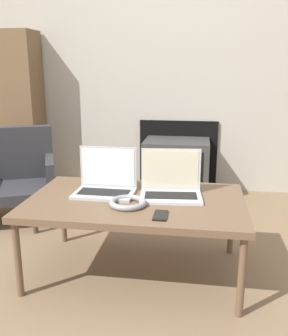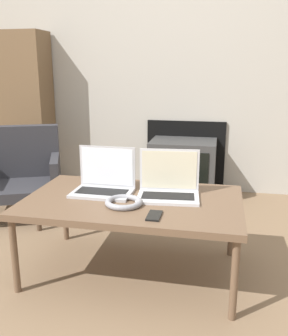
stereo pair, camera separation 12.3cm
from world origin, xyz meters
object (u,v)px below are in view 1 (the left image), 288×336
laptop_right (171,186)px  headphones (128,203)px  phone (160,215)px  tv (176,168)px  armchair (11,172)px  laptop_left (106,183)px

laptop_right → headphones: laptop_right is taller
phone → tv: size_ratio=0.22×
tv → armchair: armchair is taller
armchair → headphones: bearing=-59.7°
headphones → phone: (0.18, -0.12, -0.01)m
phone → armchair: armchair is taller
headphones → armchair: bearing=143.2°
laptop_left → phone: bearing=-40.8°
laptop_left → headphones: bearing=-47.9°
armchair → tv: bearing=5.4°
phone → armchair: (-1.27, 0.93, -0.09)m
laptop_left → headphones: 0.25m
headphones → laptop_right: bearing=42.0°
laptop_left → headphones: size_ratio=1.71×
laptop_left → phone: laptop_left is taller
headphones → armchair: 1.36m
headphones → armchair: armchair is taller
headphones → tv: 1.50m
laptop_left → phone: (0.35, -0.31, -0.06)m
laptop_left → laptop_right: (0.37, -0.00, 0.00)m
laptop_left → phone: 0.47m
laptop_left → armchair: 1.12m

